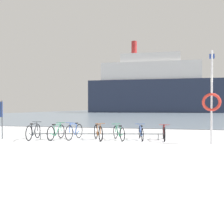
{
  "coord_description": "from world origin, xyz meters",
  "views": [
    {
      "loc": [
        2.27,
        -6.97,
        1.53
      ],
      "look_at": [
        -0.72,
        7.28,
        1.26
      ],
      "focal_mm": 37.16,
      "sensor_mm": 36.0,
      "label": 1
    }
  ],
  "objects": [
    {
      "name": "bicycle_1",
      "position": [
        -2.64,
        3.36,
        0.36
      ],
      "size": [
        0.46,
        1.71,
        0.8
      ],
      "color": "black",
      "rests_on": "ground"
    },
    {
      "name": "bike_rack",
      "position": [
        -0.6,
        3.67,
        0.27
      ],
      "size": [
        6.15,
        1.23,
        0.31
      ],
      "color": "#4C5156",
      "rests_on": "ground"
    },
    {
      "name": "bicycle_3",
      "position": [
        -0.61,
        3.56,
        0.37
      ],
      "size": [
        0.84,
        1.47,
        0.81
      ],
      "color": "black",
      "rests_on": "ground"
    },
    {
      "name": "ground",
      "position": [
        0.0,
        53.9,
        -0.04
      ],
      "size": [
        80.0,
        132.0,
        0.08
      ],
      "color": "white"
    },
    {
      "name": "bicycle_6",
      "position": [
        2.43,
        4.18,
        0.35
      ],
      "size": [
        0.46,
        1.62,
        0.77
      ],
      "color": "black",
      "rests_on": "ground"
    },
    {
      "name": "rescue_post",
      "position": [
        4.35,
        3.33,
        1.86
      ],
      "size": [
        0.77,
        0.12,
        3.91
      ],
      "color": "silver",
      "rests_on": "ground"
    },
    {
      "name": "bicycle_2",
      "position": [
        -1.8,
        3.56,
        0.38
      ],
      "size": [
        0.46,
        1.7,
        0.84
      ],
      "color": "black",
      "rests_on": "ground"
    },
    {
      "name": "bicycle_4",
      "position": [
        0.33,
        3.84,
        0.34
      ],
      "size": [
        0.84,
        1.45,
        0.74
      ],
      "color": "black",
      "rests_on": "ground"
    },
    {
      "name": "bicycle_5",
      "position": [
        1.36,
        4.1,
        0.34
      ],
      "size": [
        0.51,
        1.69,
        0.73
      ],
      "color": "black",
      "rests_on": "ground"
    },
    {
      "name": "bicycle_0",
      "position": [
        -3.7,
        3.11,
        0.38
      ],
      "size": [
        0.46,
        1.73,
        0.84
      ],
      "color": "black",
      "rests_on": "ground"
    },
    {
      "name": "ferry_ship",
      "position": [
        -0.49,
        69.14,
        7.78
      ],
      "size": [
        41.04,
        10.85,
        23.2
      ],
      "color": "#232D47",
      "rests_on": "ground"
    }
  ]
}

